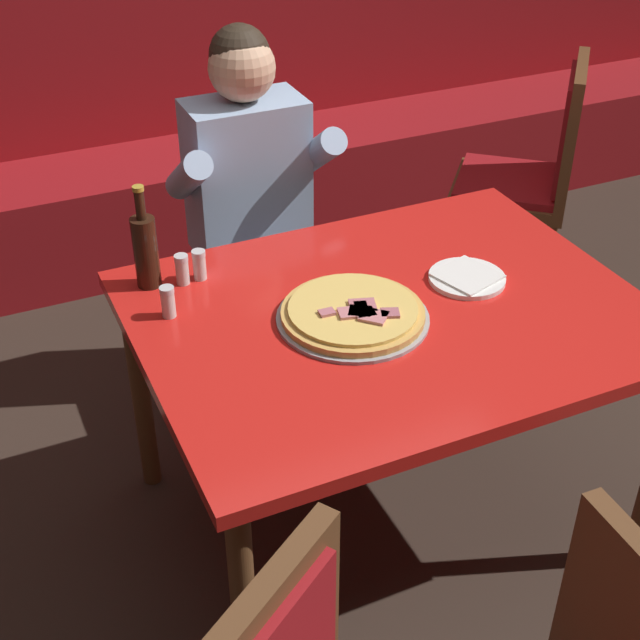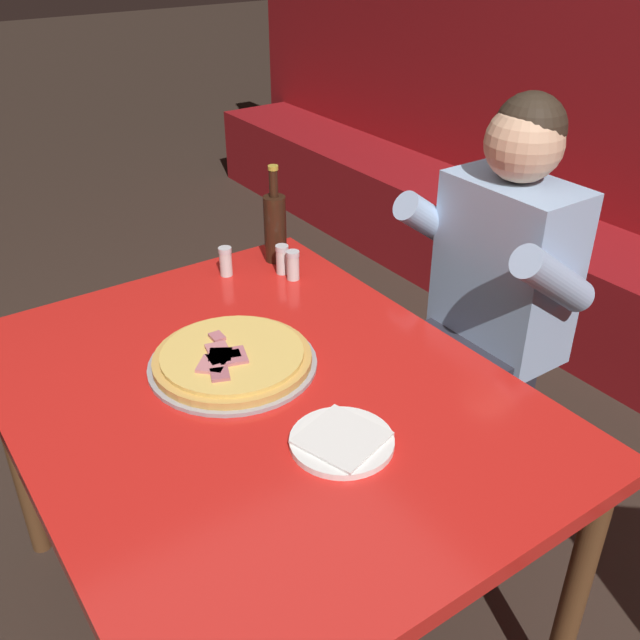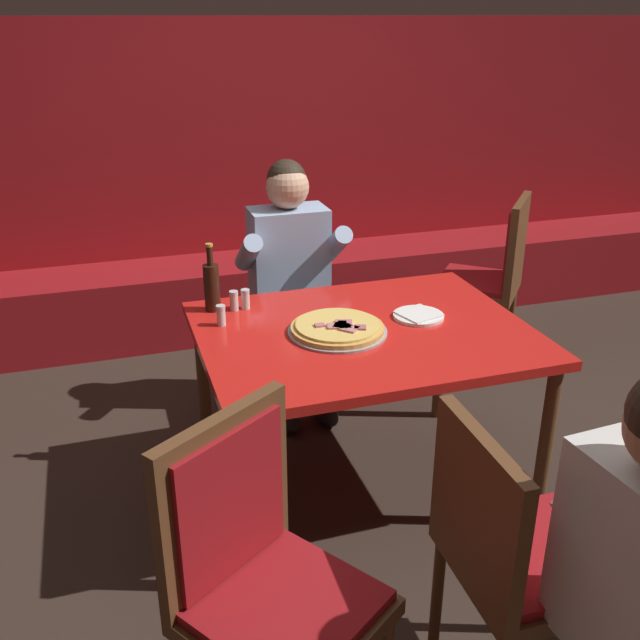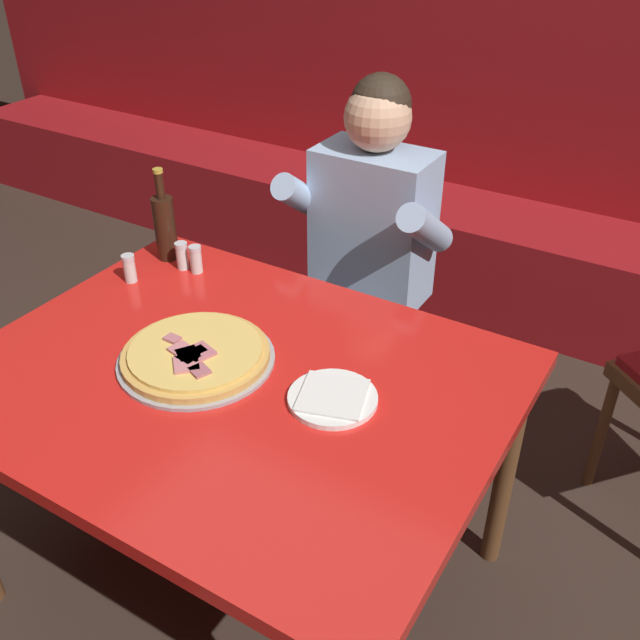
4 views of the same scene
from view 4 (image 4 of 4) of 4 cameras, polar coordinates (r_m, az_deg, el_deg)
name	(u,v)px [view 4 (image 4 of 4)]	position (r m, az deg, el deg)	size (l,w,h in m)	color
ground_plane	(249,574)	(2.29, -5.67, -19.60)	(24.00, 24.00, 0.00)	#33261E
booth_wall_panel	(525,86)	(3.47, 16.07, 17.57)	(6.80, 0.16, 1.90)	maroon
booth_bench	(480,257)	(3.45, 12.64, 4.94)	(6.46, 0.48, 0.46)	maroon
main_dining_table	(234,399)	(1.79, -6.86, -6.31)	(1.30, 1.01, 0.76)	brown
pizza	(196,355)	(1.80, -9.89, -2.79)	(0.39, 0.39, 0.05)	#9E9EA3
plate_white_paper	(333,398)	(1.65, 1.02, -6.24)	(0.21, 0.21, 0.02)	white
beer_bottle	(165,225)	(2.25, -12.31, 7.41)	(0.07, 0.07, 0.29)	black
shaker_black_pepper	(182,257)	(2.20, -10.97, 4.98)	(0.04, 0.04, 0.09)	silver
shaker_oregano	(196,260)	(2.18, -9.89, 4.72)	(0.04, 0.04, 0.09)	silver
shaker_parmesan	(130,270)	(2.17, -14.98, 3.92)	(0.04, 0.04, 0.09)	silver
diner_seated_blue_shirt	(360,256)	(2.36, 3.23, 5.13)	(0.53, 0.53, 1.27)	black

